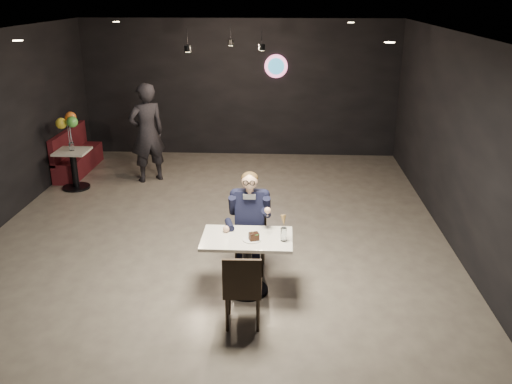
# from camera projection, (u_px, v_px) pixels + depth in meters

# --- Properties ---
(floor) EXTENTS (9.00, 9.00, 0.00)m
(floor) POSITION_uv_depth(u_px,v_px,m) (217.00, 236.00, 8.34)
(floor) COLOR gray
(floor) RESTS_ON ground
(wall_sign) EXTENTS (0.50, 0.06, 0.50)m
(wall_sign) POSITION_uv_depth(u_px,v_px,m) (276.00, 66.00, 11.78)
(wall_sign) COLOR pink
(wall_sign) RESTS_ON floor
(pendant_lights) EXTENTS (1.40, 1.20, 0.36)m
(pendant_lights) POSITION_uv_depth(u_px,v_px,m) (227.00, 33.00, 9.20)
(pendant_lights) COLOR black
(pendant_lights) RESTS_ON floor
(main_table) EXTENTS (1.10, 0.70, 0.75)m
(main_table) POSITION_uv_depth(u_px,v_px,m) (247.00, 265.00, 6.70)
(main_table) COLOR silver
(main_table) RESTS_ON floor
(chair_far) EXTENTS (0.42, 0.46, 0.92)m
(chair_far) POSITION_uv_depth(u_px,v_px,m) (250.00, 239.00, 7.18)
(chair_far) COLOR black
(chair_far) RESTS_ON floor
(chair_near) EXTENTS (0.43, 0.47, 0.92)m
(chair_near) POSITION_uv_depth(u_px,v_px,m) (243.00, 287.00, 6.03)
(chair_near) COLOR black
(chair_near) RESTS_ON floor
(seated_man) EXTENTS (0.60, 0.80, 1.44)m
(seated_man) POSITION_uv_depth(u_px,v_px,m) (250.00, 221.00, 7.09)
(seated_man) COLOR black
(seated_man) RESTS_ON floor
(dessert_plate) EXTENTS (0.22, 0.22, 0.01)m
(dessert_plate) POSITION_uv_depth(u_px,v_px,m) (252.00, 240.00, 6.49)
(dessert_plate) COLOR white
(dessert_plate) RESTS_ON main_table
(cake_slice) EXTENTS (0.14, 0.12, 0.08)m
(cake_slice) POSITION_uv_depth(u_px,v_px,m) (254.00, 237.00, 6.46)
(cake_slice) COLOR black
(cake_slice) RESTS_ON dessert_plate
(mint_leaf) EXTENTS (0.06, 0.04, 0.01)m
(mint_leaf) POSITION_uv_depth(u_px,v_px,m) (256.00, 235.00, 6.42)
(mint_leaf) COLOR green
(mint_leaf) RESTS_ON cake_slice
(sundae_glass) EXTENTS (0.07, 0.07, 0.17)m
(sundae_glass) POSITION_uv_depth(u_px,v_px,m) (284.00, 234.00, 6.45)
(sundae_glass) COLOR silver
(sundae_glass) RESTS_ON main_table
(wafer_cone) EXTENTS (0.08, 0.08, 0.13)m
(wafer_cone) POSITION_uv_depth(u_px,v_px,m) (284.00, 220.00, 6.43)
(wafer_cone) COLOR tan
(wafer_cone) RESTS_ON sundae_glass
(booth_bench) EXTENTS (0.44, 1.77, 0.88)m
(booth_bench) POSITION_uv_depth(u_px,v_px,m) (78.00, 151.00, 11.16)
(booth_bench) COLOR #4E1110
(booth_bench) RESTS_ON floor
(side_table) EXTENTS (0.59, 0.59, 0.74)m
(side_table) POSITION_uv_depth(u_px,v_px,m) (74.00, 170.00, 10.24)
(side_table) COLOR silver
(side_table) RESTS_ON floor
(balloon_vase) EXTENTS (0.10, 0.10, 0.15)m
(balloon_vase) POSITION_uv_depth(u_px,v_px,m) (72.00, 147.00, 10.08)
(balloon_vase) COLOR silver
(balloon_vase) RESTS_ON side_table
(balloon_bunch) EXTENTS (0.37, 0.37, 0.62)m
(balloon_bunch) POSITION_uv_depth(u_px,v_px,m) (69.00, 126.00, 9.94)
(balloon_bunch) COLOR yellow
(balloon_bunch) RESTS_ON balloon_vase
(passerby) EXTENTS (0.84, 0.78, 1.93)m
(passerby) POSITION_uv_depth(u_px,v_px,m) (147.00, 133.00, 10.46)
(passerby) COLOR black
(passerby) RESTS_ON floor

